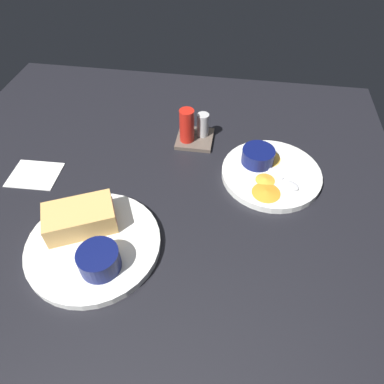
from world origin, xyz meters
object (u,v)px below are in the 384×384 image
at_px(sandwich_half_near, 80,218).
at_px(spoon_by_dark_ramekin, 88,243).
at_px(ramekin_dark_sauce, 99,259).
at_px(spoon_by_gravy_ramekin, 288,182).
at_px(plate_sandwich_main, 94,245).
at_px(ramekin_light_gravy, 258,155).
at_px(plate_chips_companion, 271,174).
at_px(condiment_caddy, 193,130).

relative_size(sandwich_half_near, spoon_by_dark_ramekin, 1.83).
relative_size(ramekin_dark_sauce, spoon_by_gravy_ramekin, 0.91).
xyz_separation_m(plate_sandwich_main, ramekin_light_gravy, (0.30, 0.28, 0.03)).
relative_size(spoon_by_dark_ramekin, ramekin_light_gravy, 1.11).
height_order(plate_sandwich_main, plate_chips_companion, same).
bearing_deg(spoon_by_gravy_ramekin, sandwich_half_near, -155.94).
height_order(plate_sandwich_main, condiment_caddy, condiment_caddy).
bearing_deg(ramekin_light_gravy, ramekin_dark_sauce, -129.63).
bearing_deg(spoon_by_gravy_ramekin, plate_sandwich_main, -149.82).
height_order(ramekin_dark_sauce, spoon_by_gravy_ramekin, ramekin_dark_sauce).
distance_m(ramekin_dark_sauce, ramekin_light_gravy, 0.42).
xyz_separation_m(ramekin_light_gravy, condiment_caddy, (-0.16, 0.07, -0.00)).
bearing_deg(ramekin_dark_sauce, sandwich_half_near, 128.74).
distance_m(plate_sandwich_main, sandwich_half_near, 0.06).
distance_m(sandwich_half_near, condiment_caddy, 0.36).
bearing_deg(sandwich_half_near, spoon_by_dark_ramekin, -56.46).
bearing_deg(plate_sandwich_main, condiment_caddy, 68.48).
bearing_deg(spoon_by_dark_ramekin, ramekin_dark_sauce, -46.94).
height_order(plate_chips_companion, condiment_caddy, condiment_caddy).
bearing_deg(sandwich_half_near, plate_sandwich_main, -46.38).
xyz_separation_m(sandwich_half_near, plate_chips_companion, (0.37, 0.21, -0.03)).
distance_m(ramekin_light_gravy, spoon_by_gravy_ramekin, 0.09).
height_order(sandwich_half_near, spoon_by_gravy_ramekin, sandwich_half_near).
bearing_deg(condiment_caddy, plate_chips_companion, -27.58).
bearing_deg(sandwich_half_near, ramekin_dark_sauce, -51.26).
bearing_deg(plate_sandwich_main, ramekin_dark_sauce, -55.38).
distance_m(sandwich_half_near, ramekin_light_gravy, 0.41).
xyz_separation_m(spoon_by_dark_ramekin, spoon_by_gravy_ramekin, (0.37, 0.22, 0.00)).
distance_m(ramekin_dark_sauce, plate_chips_companion, 0.42).
relative_size(ramekin_dark_sauce, plate_chips_companion, 0.33).
xyz_separation_m(spoon_by_gravy_ramekin, condiment_caddy, (-0.23, 0.14, 0.01)).
distance_m(plate_chips_companion, ramekin_light_gravy, 0.05).
relative_size(spoon_by_dark_ramekin, spoon_by_gravy_ramekin, 1.02).
bearing_deg(spoon_by_gravy_ramekin, condiment_caddy, 149.32).
xyz_separation_m(ramekin_dark_sauce, spoon_by_gravy_ramekin, (0.33, 0.26, -0.02)).
height_order(ramekin_dark_sauce, plate_chips_companion, ramekin_dark_sauce).
distance_m(sandwich_half_near, ramekin_dark_sauce, 0.10).
bearing_deg(spoon_by_gravy_ramekin, spoon_by_dark_ramekin, -149.71).
xyz_separation_m(sandwich_half_near, ramekin_dark_sauce, (0.07, -0.08, -0.00)).
height_order(spoon_by_dark_ramekin, plate_chips_companion, spoon_by_dark_ramekin).
xyz_separation_m(plate_sandwich_main, sandwich_half_near, (-0.03, 0.03, 0.03)).
distance_m(plate_sandwich_main, ramekin_light_gravy, 0.41).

